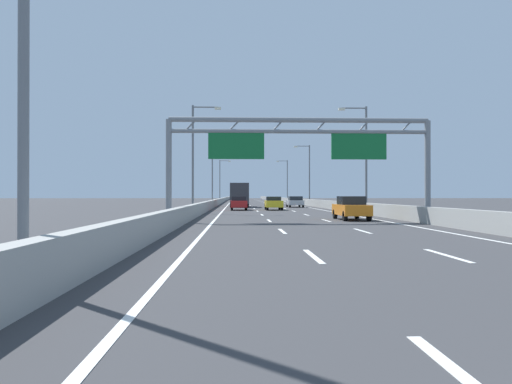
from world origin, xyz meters
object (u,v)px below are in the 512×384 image
at_px(yellow_car, 274,203).
at_px(orange_car, 351,208).
at_px(streetlamp_right_mid, 364,152).
at_px(silver_car, 295,202).
at_px(streetlamp_left_mid, 195,152).
at_px(streetlamp_left_distant, 221,178).
at_px(streetlamp_left_far, 214,171).
at_px(sign_gantry, 299,143).
at_px(streetlamp_right_far, 308,171).
at_px(red_car, 239,203).
at_px(streetlamp_right_distant, 286,178).
at_px(box_truck, 239,194).

xyz_separation_m(yellow_car, orange_car, (3.51, -20.88, 0.04)).
distance_m(streetlamp_right_mid, silver_car, 21.36).
distance_m(streetlamp_left_mid, streetlamp_left_distant, 69.62).
bearing_deg(streetlamp_left_distant, streetlamp_left_far, -90.00).
distance_m(sign_gantry, streetlamp_right_far, 49.07).
xyz_separation_m(red_car, yellow_car, (3.69, 0.22, -0.02)).
xyz_separation_m(sign_gantry, streetlamp_right_mid, (7.49, 13.68, 0.58)).
height_order(streetlamp_left_mid, streetlamp_left_distant, same).
relative_size(streetlamp_right_mid, silver_car, 2.03).
xyz_separation_m(streetlamp_left_far, streetlamp_right_distant, (14.93, 34.81, 0.00)).
bearing_deg(streetlamp_right_distant, box_truck, -102.94).
bearing_deg(red_car, streetlamp_left_distant, 93.62).
bearing_deg(silver_car, streetlamp_right_mid, -79.62).
relative_size(streetlamp_left_far, box_truck, 1.17).
relative_size(streetlamp_left_distant, orange_car, 2.26).
height_order(streetlamp_right_distant, yellow_car, streetlamp_right_distant).
bearing_deg(orange_car, streetlamp_left_mid, 132.73).
xyz_separation_m(streetlamp_left_mid, silver_car, (11.18, 20.50, -4.66)).
bearing_deg(red_car, orange_car, -70.81).
bearing_deg(streetlamp_left_distant, streetlamp_left_mid, -90.00).
bearing_deg(streetlamp_left_mid, orange_car, -47.27).
height_order(streetlamp_right_mid, orange_car, streetlamp_right_mid).
xyz_separation_m(red_car, box_truck, (0.10, 13.18, 0.93)).
bearing_deg(streetlamp_right_mid, streetlamp_right_distant, 90.00).
bearing_deg(box_truck, yellow_car, -74.54).
bearing_deg(streetlamp_left_mid, streetlamp_right_distant, 77.90).
distance_m(streetlamp_left_mid, yellow_car, 12.58).
relative_size(streetlamp_right_far, box_truck, 1.17).
bearing_deg(streetlamp_right_mid, streetlamp_left_mid, 180.00).
xyz_separation_m(streetlamp_left_mid, streetlamp_right_far, (14.93, 34.81, 0.00)).
bearing_deg(streetlamp_right_far, orange_car, -94.74).
bearing_deg(streetlamp_left_far, streetlamp_right_mid, -66.78).
bearing_deg(streetlamp_right_mid, streetlamp_left_distant, 102.10).
bearing_deg(silver_car, streetlamp_left_far, 127.99).
height_order(orange_car, box_truck, box_truck).
bearing_deg(box_truck, silver_car, -10.80).
bearing_deg(silver_car, orange_car, -90.23).
distance_m(streetlamp_left_mid, silver_car, 23.81).
bearing_deg(sign_gantry, streetlamp_right_distant, 84.86).
distance_m(streetlamp_left_distant, streetlamp_right_distant, 14.93).
bearing_deg(streetlamp_left_far, box_truck, -72.97).
distance_m(streetlamp_left_distant, box_truck, 48.05).
height_order(streetlamp_right_distant, orange_car, streetlamp_right_distant).
bearing_deg(streetlamp_left_mid, streetlamp_right_mid, 0.00).
bearing_deg(box_truck, streetlamp_left_far, 107.03).
relative_size(streetlamp_right_distant, yellow_car, 2.30).
relative_size(silver_car, red_car, 1.08).
distance_m(streetlamp_left_far, yellow_car, 27.37).
xyz_separation_m(streetlamp_left_distant, box_truck, (3.96, -47.75, -3.71)).
bearing_deg(sign_gantry, streetlamp_left_far, 98.73).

